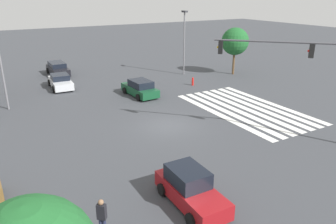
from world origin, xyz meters
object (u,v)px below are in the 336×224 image
(car_0, at_px, (61,82))
(street_light_pole_a, at_px, (184,37))
(tree_corner_b, at_px, (235,41))
(fire_hydrant, at_px, (193,81))
(car_1, at_px, (190,189))
(pedestrian, at_px, (102,216))
(traffic_signal_mast, at_px, (307,68))
(car_5, at_px, (140,88))
(car_2, at_px, (58,69))

(car_0, distance_m, street_light_pole_a, 14.69)
(tree_corner_b, xyz_separation_m, fire_hydrant, (-1.79, 7.05, -3.46))
(car_1, distance_m, tree_corner_b, 26.78)
(pedestrian, distance_m, fire_hydrant, 23.43)
(car_0, bearing_deg, traffic_signal_mast, 30.23)
(car_0, distance_m, tree_corner_b, 20.06)
(car_1, height_order, street_light_pole_a, street_light_pole_a)
(traffic_signal_mast, height_order, street_light_pole_a, street_light_pole_a)
(pedestrian, height_order, tree_corner_b, tree_corner_b)
(pedestrian, bearing_deg, car_0, 33.75)
(street_light_pole_a, bearing_deg, traffic_signal_mast, 170.04)
(car_1, xyz_separation_m, tree_corner_b, (18.85, -18.76, 3.14))
(car_0, relative_size, street_light_pole_a, 0.62)
(street_light_pole_a, height_order, tree_corner_b, street_light_pole_a)
(car_5, bearing_deg, fire_hydrant, -88.79)
(traffic_signal_mast, height_order, fire_hydrant, traffic_signal_mast)
(car_5, xyz_separation_m, fire_hydrant, (0.55, -6.39, -0.29))
(pedestrian, bearing_deg, street_light_pole_a, 3.52)
(car_0, height_order, car_2, car_2)
(fire_hydrant, bearing_deg, car_0, 64.02)
(car_1, relative_size, pedestrian, 2.46)
(car_1, relative_size, car_2, 0.88)
(pedestrian, xyz_separation_m, tree_corner_b, (18.94, -23.00, 2.94))
(car_0, distance_m, pedestrian, 23.43)
(traffic_signal_mast, xyz_separation_m, car_0, (20.75, 10.73, -4.19))
(car_1, bearing_deg, street_light_pole_a, 148.90)
(car_1, xyz_separation_m, car_2, (28.96, -0.45, -0.02))
(car_5, height_order, fire_hydrant, car_5)
(car_0, bearing_deg, pedestrian, -6.08)
(tree_corner_b, bearing_deg, traffic_signal_mast, 152.48)
(car_1, bearing_deg, pedestrian, -87.93)
(car_0, relative_size, car_2, 0.96)
(car_2, bearing_deg, tree_corner_b, 60.39)
(traffic_signal_mast, height_order, car_5, traffic_signal_mast)
(traffic_signal_mast, xyz_separation_m, street_light_pole_a, (19.40, -3.41, -0.40))
(traffic_signal_mast, xyz_separation_m, fire_hydrant, (14.76, -1.57, -4.42))
(car_0, relative_size, tree_corner_b, 0.83)
(car_5, relative_size, tree_corner_b, 0.81)
(car_5, distance_m, tree_corner_b, 14.01)
(pedestrian, height_order, fire_hydrant, pedestrian)
(traffic_signal_mast, height_order, car_0, traffic_signal_mast)
(car_5, bearing_deg, car_2, 17.58)
(car_5, bearing_deg, car_0, 38.30)
(fire_hydrant, bearing_deg, car_1, 145.55)
(car_5, relative_size, street_light_pole_a, 0.61)
(car_1, height_order, car_5, car_1)
(fire_hydrant, bearing_deg, car_5, 94.95)
(car_5, bearing_deg, traffic_signal_mast, -164.99)
(fire_hydrant, bearing_deg, tree_corner_b, -75.78)
(car_2, relative_size, pedestrian, 2.80)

